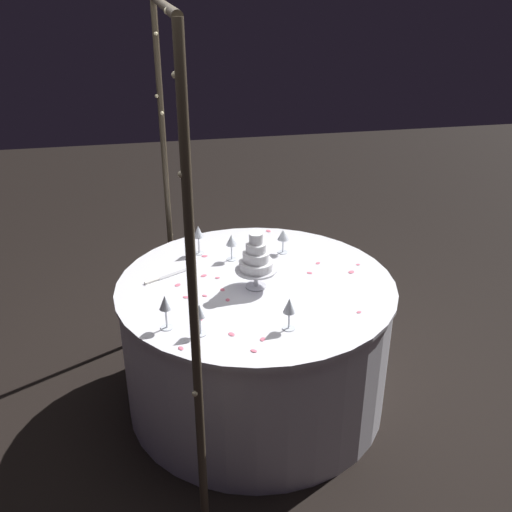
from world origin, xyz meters
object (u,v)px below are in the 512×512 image
Objects in this scene: decorative_arch at (173,178)px; wine_glass_0 at (165,304)px; tiered_cake at (256,260)px; wine_glass_3 at (283,236)px; wine_glass_4 at (198,233)px; wine_glass_2 at (231,241)px; main_table at (256,342)px; wine_glass_1 at (289,307)px; wine_glass_5 at (200,313)px; cake_knife at (166,277)px.

wine_glass_0 is (-0.35, 0.09, -0.49)m from decorative_arch.
decorative_arch is at bearing 83.30° from tiered_cake.
wine_glass_3 is at bearing -62.15° from decorative_arch.
decorative_arch is 0.66m from wine_glass_4.
main_table is at bearing -164.84° from wine_glass_2.
wine_glass_1 is 1.05× the size of wine_glass_2.
tiered_cake is 0.43m from wine_glass_1.
cake_knife is (0.59, 0.12, -0.11)m from wine_glass_5.
main_table is 0.69m from wine_glass_1.
wine_glass_5 is 0.61m from cake_knife.
wine_glass_5 is (-0.43, -0.06, -0.50)m from decorative_arch.
cake_knife is (0.20, 0.46, -0.16)m from tiered_cake.
wine_glass_1 reaches higher than cake_knife.
wine_glass_0 is at bearing 61.20° from wine_glass_5.
wine_glass_1 is 0.60× the size of cake_knife.
tiered_cake reaches higher than wine_glass_3.
wine_glass_4 is 0.66× the size of cake_knife.
main_table is 0.79m from wine_glass_0.
wine_glass_4 is 0.36m from cake_knife.
main_table is (0.00, -0.41, -1.00)m from decorative_arch.
wine_glass_1 is 0.83m from cake_knife.
cake_knife is at bearing -2.67° from wine_glass_0.
main_table is at bearing -54.84° from wine_glass_0.
wine_glass_3 is at bearing -46.66° from wine_glass_0.
decorative_arch is at bearing -157.12° from cake_knife.
tiered_cake is at bearing 9.46° from wine_glass_1.
decorative_arch is 13.29× the size of wine_glass_1.
wine_glass_1 reaches higher than wine_glass_5.
wine_glass_1 is at bearing -95.23° from wine_glass_5.
wine_glass_2 is 1.05× the size of wine_glass_3.
wine_glass_1 is 0.41m from wine_glass_5.
wine_glass_0 reaches higher than main_table.
decorative_arch is 6.97× the size of tiered_cake.
wine_glass_0 is at bearing 77.94° from wine_glass_1.
wine_glass_0 is 1.00m from wine_glass_3.
main_table is 10.13× the size of wine_glass_3.
wine_glass_4 reaches higher than wine_glass_1.
wine_glass_4 is at bearing 31.43° from main_table.
main_table is at bearing -38.90° from wine_glass_5.
wine_glass_3 reaches higher than main_table.
tiered_cake reaches higher than wine_glass_1.
decorative_arch is 0.83m from wine_glass_1.
decorative_arch is at bearing -14.45° from wine_glass_0.
decorative_arch is at bearing 90.01° from main_table.
tiered_cake is 1.98× the size of wine_glass_5.
wine_glass_4 is (0.89, 0.32, 0.02)m from wine_glass_1.
tiered_cake is 2.10× the size of wine_glass_3.
wine_glass_2 is at bearing 15.16° from main_table.
wine_glass_2 is 0.78m from wine_glass_5.
wine_glass_0 is 1.11× the size of wine_glass_2.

